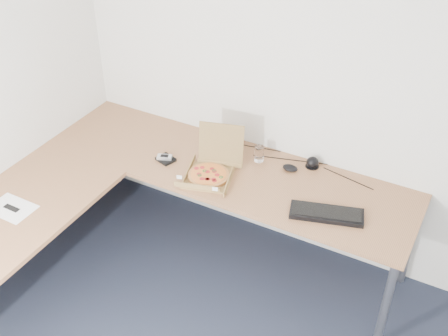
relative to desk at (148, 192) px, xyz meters
The scene contains 11 objects.
room_shell 1.39m from the desk, 49.77° to the right, with size 3.50×3.50×2.50m, color silver, non-canonical shape.
desk is the anchor object (origin of this frame).
pizza_box 0.41m from the desk, 46.43° to the left, with size 0.29×0.34×0.30m.
drinking_glass 0.77m from the desk, 51.57° to the left, with size 0.06×0.06×0.11m, color white.
keyboard 1.11m from the desk, 14.76° to the left, with size 0.43×0.15×0.03m, color black.
mouse 0.93m from the desk, 40.31° to the left, with size 0.10×0.07×0.04m, color black.
wallet 0.32m from the desk, 102.38° to the left, with size 0.11×0.09×0.02m, color black.
phone 0.32m from the desk, 103.60° to the left, with size 0.10×0.05×0.02m, color #B2B5BA.
paper_sheet 0.81m from the desk, 137.90° to the right, with size 0.27×0.19×0.00m, color white.
dome_speaker 1.08m from the desk, 40.88° to the left, with size 0.09×0.09×0.08m, color black.
cable_bundle 0.97m from the desk, 46.98° to the left, with size 0.54×0.04×0.01m, color black, non-canonical shape.
Camera 1 is at (0.90, -1.23, 2.87)m, focal length 44.96 mm.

